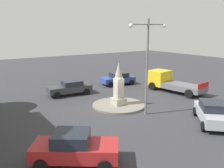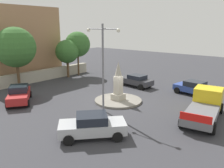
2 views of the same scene
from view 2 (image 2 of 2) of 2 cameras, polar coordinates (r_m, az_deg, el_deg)
The scene contains 14 objects.
ground_plane at distance 21.46m, azimuth 1.55°, elevation -4.34°, with size 80.00×80.00×0.00m, color #38383D.
traffic_island at distance 21.43m, azimuth 1.55°, elevation -4.12°, with size 4.39×4.39×0.18m, color gray.
monument at distance 20.96m, azimuth 1.58°, elevation 0.22°, with size 1.02×1.02×3.56m.
streetlamp at distance 18.05m, azimuth -2.29°, elevation 6.19°, with size 3.34×0.28×7.03m.
car_dark_grey_passing at distance 26.73m, azimuth 5.90°, elevation 0.94°, with size 4.35×2.17×1.39m.
car_blue_parked_right at distance 24.79m, azimuth 19.74°, elevation -0.84°, with size 4.01×2.38×1.43m.
car_red_waiting at distance 22.59m, azimuth -22.19°, elevation -2.38°, with size 4.33×3.74×1.57m.
car_silver_far_side at distance 14.60m, azimuth -4.95°, elevation -10.30°, with size 4.05×4.22×1.54m.
truck_yellow_parked_left at distance 19.02m, azimuth 22.21°, elevation -4.89°, with size 3.12×6.22×2.00m.
stone_boundary_wall at distance 30.70m, azimuth -17.57°, elevation 2.03°, with size 15.76×0.70×1.38m, color #B2AA99.
corner_building at distance 34.34m, azimuth -22.50°, elevation 9.57°, with size 9.41×6.67×9.34m, color #A87A56.
tree_near_wall at distance 31.64m, azimuth -11.15°, elevation 7.94°, with size 3.14×3.14×5.10m.
tree_mid_cluster at distance 27.64m, azimuth -22.97°, elevation 8.42°, with size 4.45×4.45×6.80m.
tree_far_corner at distance 32.78m, azimuth -8.59°, elevation 9.77°, with size 3.52×3.52×6.14m.
Camera 2 is at (-12.54, 16.02, 6.84)m, focal length 36.61 mm.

